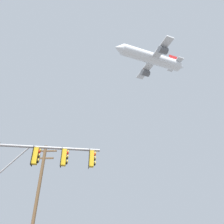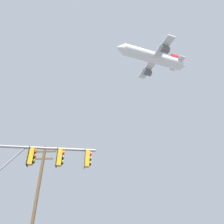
% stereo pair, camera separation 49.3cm
% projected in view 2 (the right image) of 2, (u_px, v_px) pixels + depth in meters
% --- Properties ---
extents(signal_pole_near, '(5.59, 1.22, 6.35)m').
position_uv_depth(signal_pole_near, '(31.00, 171.00, 11.28)').
color(signal_pole_near, gray).
rests_on(signal_pole_near, ground).
extents(utility_pole, '(2.20, 0.28, 9.43)m').
position_uv_depth(utility_pole, '(37.00, 195.00, 18.14)').
color(utility_pole, brown).
rests_on(utility_pole, ground).
extents(airplane, '(20.69, 15.98, 5.84)m').
position_uv_depth(airplane, '(153.00, 58.00, 57.72)').
color(airplane, white).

